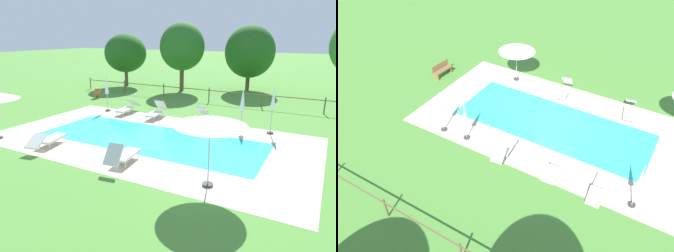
% 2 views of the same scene
% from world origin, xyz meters
% --- Properties ---
extents(ground_plane, '(160.00, 160.00, 0.00)m').
position_xyz_m(ground_plane, '(0.00, 0.00, 0.00)').
color(ground_plane, '#518E38').
extents(pool_deck_paving, '(14.86, 8.15, 0.01)m').
position_xyz_m(pool_deck_paving, '(0.00, 0.00, 0.00)').
color(pool_deck_paving, beige).
rests_on(pool_deck_paving, ground).
extents(swimming_pool_water, '(10.72, 4.00, 0.01)m').
position_xyz_m(swimming_pool_water, '(0.00, 0.00, 0.01)').
color(swimming_pool_water, '#38C6D1').
rests_on(swimming_pool_water, ground).
extents(pool_coping_rim, '(11.20, 4.48, 0.01)m').
position_xyz_m(pool_coping_rim, '(0.00, 0.00, 0.01)').
color(pool_coping_rim, beige).
rests_on(pool_coping_rim, ground).
extents(sun_lounger_north_near_steps, '(0.81, 2.03, 0.87)m').
position_xyz_m(sun_lounger_north_near_steps, '(1.00, 3.49, 0.38)').
color(sun_lounger_north_near_steps, white).
rests_on(sun_lounger_north_near_steps, ground).
extents(sun_lounger_north_mid, '(0.99, 2.14, 0.73)m').
position_xyz_m(sun_lounger_north_mid, '(-3.37, -3.05, 0.36)').
color(sun_lounger_north_mid, white).
rests_on(sun_lounger_north_mid, ground).
extents(sun_lounger_north_far, '(0.76, 1.93, 0.96)m').
position_xyz_m(sun_lounger_north_far, '(-1.70, 3.44, 0.39)').
color(sun_lounger_north_far, white).
rests_on(sun_lounger_north_far, ground).
extents(sun_lounger_north_end, '(0.84, 1.92, 0.99)m').
position_xyz_m(sun_lounger_north_end, '(0.65, -3.01, 0.39)').
color(sun_lounger_north_end, white).
rests_on(sun_lounger_north_end, ground).
extents(sun_lounger_south_near_corner, '(0.70, 2.07, 0.77)m').
position_xyz_m(sun_lounger_south_near_corner, '(-3.85, 3.52, 0.36)').
color(sun_lounger_south_near_corner, white).
rests_on(sun_lounger_south_near_corner, ground).
extents(patio_umbrella_open_by_bench, '(2.34, 2.34, 2.41)m').
position_xyz_m(patio_umbrella_open_by_bench, '(4.11, -3.09, 2.20)').
color(patio_umbrella_open_by_bench, '#383838').
rests_on(patio_umbrella_open_by_bench, ground).
extents(patio_umbrella_closed_row_west, '(0.32, 0.32, 2.41)m').
position_xyz_m(patio_umbrella_closed_row_west, '(4.84, 3.55, 1.56)').
color(patio_umbrella_closed_row_west, '#383838').
rests_on(patio_umbrella_closed_row_west, ground).
extents(patio_umbrella_closed_row_mid_west, '(0.32, 0.32, 2.28)m').
position_xyz_m(patio_umbrella_closed_row_mid_west, '(3.38, 3.46, 1.48)').
color(patio_umbrella_closed_row_mid_west, '#383838').
rests_on(patio_umbrella_closed_row_mid_west, ground).
extents(patio_umbrella_closed_row_mid_east, '(0.32, 0.32, 2.40)m').
position_xyz_m(patio_umbrella_closed_row_mid_east, '(-5.32, 3.40, 1.56)').
color(patio_umbrella_closed_row_mid_east, '#383838').
rests_on(patio_umbrella_closed_row_mid_east, ground).
extents(terracotta_urn_near_fence, '(0.52, 0.52, 0.75)m').
position_xyz_m(terracotta_urn_near_fence, '(-8.82, 6.43, 0.41)').
color(terracotta_urn_near_fence, '#B7663D').
rests_on(terracotta_urn_near_fence, ground).
extents(perimeter_fence, '(22.98, 0.08, 1.05)m').
position_xyz_m(perimeter_fence, '(-0.60, 9.20, 0.70)').
color(perimeter_fence, brown).
rests_on(perimeter_fence, ground).
extents(tree_west_mid, '(3.94, 3.94, 4.87)m').
position_xyz_m(tree_west_mid, '(-10.31, 12.35, 3.09)').
color(tree_west_mid, brown).
rests_on(tree_west_mid, ground).
extents(tree_centre, '(4.27, 4.27, 5.58)m').
position_xyz_m(tree_centre, '(0.58, 15.60, 3.33)').
color(tree_centre, brown).
rests_on(tree_centre, ground).
extents(tree_east_mid, '(3.84, 3.84, 5.78)m').
position_xyz_m(tree_east_mid, '(-4.46, 12.53, 3.76)').
color(tree_east_mid, brown).
rests_on(tree_east_mid, ground).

